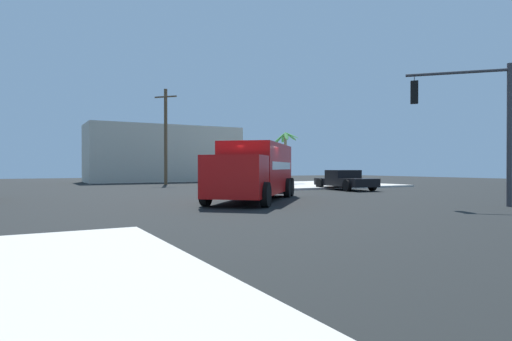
# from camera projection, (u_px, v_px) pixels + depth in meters

# --- Properties ---
(ground_plane) EXTENTS (100.00, 100.00, 0.00)m
(ground_plane) POSITION_uv_depth(u_px,v_px,m) (251.00, 202.00, 19.45)
(ground_plane) COLOR black
(sidewalk_corner_far) EXTENTS (11.90, 11.90, 0.14)m
(sidewalk_corner_far) POSITION_uv_depth(u_px,v_px,m) (311.00, 185.00, 36.78)
(sidewalk_corner_far) COLOR beige
(sidewalk_corner_far) RESTS_ON ground
(delivery_truck) EXTENTS (7.35, 7.76, 2.71)m
(delivery_truck) POSITION_uv_depth(u_px,v_px,m) (255.00, 170.00, 20.14)
(delivery_truck) COLOR red
(delivery_truck) RESTS_ON ground
(traffic_light_primary) EXTENTS (2.88, 2.95, 5.72)m
(traffic_light_primary) POSITION_uv_depth(u_px,v_px,m) (474.00, 114.00, 17.28)
(traffic_light_primary) COLOR #38383D
(traffic_light_primary) RESTS_ON ground
(pickup_black) EXTENTS (2.73, 5.40, 1.38)m
(pickup_black) POSITION_uv_depth(u_px,v_px,m) (345.00, 179.00, 29.59)
(pickup_black) COLOR black
(pickup_black) RESTS_ON ground
(palm_tree_far) EXTENTS (2.62, 2.68, 4.72)m
(palm_tree_far) POSITION_uv_depth(u_px,v_px,m) (285.00, 148.00, 39.34)
(palm_tree_far) COLOR #7A6647
(palm_tree_far) RESTS_ON sidewalk_corner_far
(utility_pole) EXTENTS (1.59, 1.69, 8.66)m
(utility_pole) POSITION_uv_depth(u_px,v_px,m) (166.00, 135.00, 38.35)
(utility_pole) COLOR brown
(utility_pole) RESTS_ON ground
(building_backdrop) EXTENTS (16.39, 6.00, 6.07)m
(building_backdrop) POSITION_uv_depth(u_px,v_px,m) (165.00, 154.00, 46.84)
(building_backdrop) COLOR beige
(building_backdrop) RESTS_ON ground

